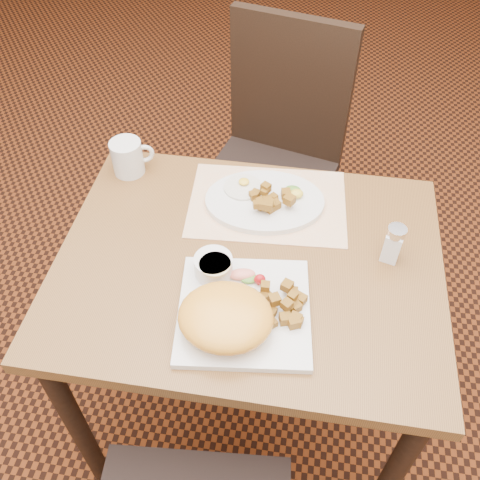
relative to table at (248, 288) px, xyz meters
name	(u,v)px	position (x,y,z in m)	size (l,w,h in m)	color
ground	(246,403)	(0.00, 0.00, -0.64)	(8.00, 8.00, 0.00)	black
table	(248,288)	(0.00, 0.00, 0.00)	(0.90, 0.70, 0.75)	brown
chair_far	(276,150)	(0.00, 0.69, -0.10)	(0.51, 0.52, 0.97)	black
placemat	(267,203)	(0.02, 0.19, 0.11)	(0.40, 0.28, 0.00)	white
plate_square	(244,311)	(0.01, -0.15, 0.12)	(0.28, 0.28, 0.02)	silver
plate_oval	(265,201)	(0.01, 0.19, 0.12)	(0.30, 0.23, 0.02)	silver
hollandaise_mound	(225,317)	(-0.02, -0.20, 0.16)	(0.20, 0.18, 0.07)	#FDAE31
ramekin	(214,266)	(-0.07, -0.06, 0.15)	(0.09, 0.09, 0.05)	silver
garnish_sq	(248,276)	(0.01, -0.07, 0.14)	(0.09, 0.05, 0.03)	#387223
fried_egg	(243,186)	(-0.05, 0.23, 0.13)	(0.10, 0.10, 0.02)	white
garnish_ov	(295,192)	(0.09, 0.22, 0.14)	(0.05, 0.06, 0.02)	#387223
salt_shaker	(393,243)	(0.32, 0.06, 0.16)	(0.05, 0.05, 0.10)	white
coffee_mug	(128,157)	(-0.37, 0.27, 0.16)	(0.11, 0.08, 0.10)	silver
home_fries_sq	(287,305)	(0.10, -0.14, 0.14)	(0.10, 0.12, 0.04)	#916017
home_fries_ov	(269,200)	(0.03, 0.17, 0.14)	(0.12, 0.09, 0.04)	#916017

